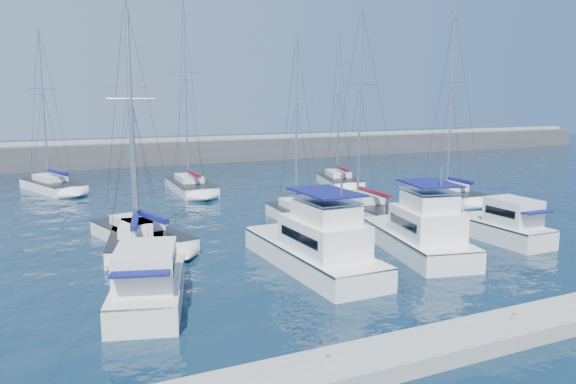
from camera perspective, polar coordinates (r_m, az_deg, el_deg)
name	(u,v)px	position (r m, az deg, el deg)	size (l,w,h in m)	color
ground	(355,261)	(31.31, 6.82, -6.93)	(220.00, 220.00, 0.00)	black
breakwater	(151,156)	(79.35, -13.77, 3.57)	(160.00, 6.00, 4.45)	#424244
dock	(513,328)	(23.24, 21.90, -12.69)	(40.00, 2.20, 0.60)	gray
dock_cleat_near_port	(328,360)	(18.36, 4.06, -16.63)	(0.16, 0.16, 0.25)	silver
dock_cleat_centre	(514,317)	(23.09, 21.97, -11.71)	(0.16, 0.16, 0.25)	silver
motor_yacht_port_outer	(148,286)	(24.90, -14.01, -9.21)	(4.84, 7.78, 3.20)	silver
motor_yacht_port_inner	(316,248)	(29.25, 2.83, -5.74)	(3.36, 10.65, 4.69)	white
motor_yacht_stbd_inner	(420,235)	(32.87, 13.31, -4.28)	(5.30, 9.62, 4.69)	white
motor_yacht_stbd_outer	(505,227)	(37.41, 21.21, -3.32)	(2.67, 6.39, 3.20)	silver
sailboat_mid_a	(137,241)	(34.28, -15.11, -4.85)	(4.71, 8.15, 14.06)	white
sailboat_mid_b	(141,235)	(35.66, -14.72, -4.28)	(5.09, 9.30, 15.18)	silver
sailboat_mid_c	(299,214)	(40.66, 1.16, -2.28)	(3.44, 6.85, 13.65)	white
sailboat_mid_d	(363,207)	(43.64, 7.66, -1.57)	(3.66, 9.51, 15.88)	silver
sailboat_mid_e	(451,195)	(50.74, 16.26, -0.27)	(3.64, 7.08, 16.38)	white
sailboat_back_a	(52,186)	(58.65, -22.81, 0.59)	(5.79, 9.60, 15.67)	white
sailboat_back_b	(190,186)	(54.47, -9.89, 0.59)	(3.61, 9.52, 18.18)	silver
sailboat_back_c	(339,181)	(57.42, 5.21, 1.13)	(5.06, 8.39, 15.65)	white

